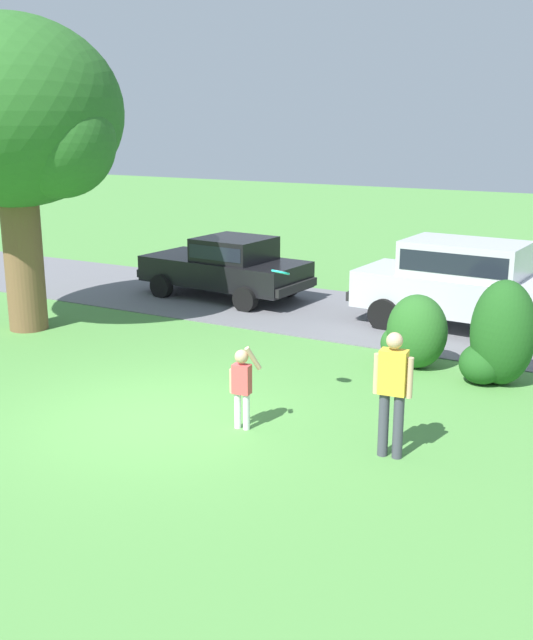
% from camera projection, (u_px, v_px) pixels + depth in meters
% --- Properties ---
extents(ground_plane, '(80.00, 80.00, 0.00)m').
position_uv_depth(ground_plane, '(153.00, 417.00, 11.63)').
color(ground_plane, '#518E42').
extents(driveway_strip, '(28.00, 4.40, 0.02)m').
position_uv_depth(driveway_strip, '(343.00, 314.00, 17.71)').
color(driveway_strip, slate).
rests_on(driveway_strip, ground).
extents(oak_tree_large, '(4.61, 4.62, 6.47)m').
position_uv_depth(oak_tree_large, '(20.00, 122.00, 15.56)').
color(oak_tree_large, brown).
rests_on(oak_tree_large, ground).
extents(shrub_near_tree, '(1.28, 1.04, 1.36)m').
position_uv_depth(shrub_near_tree, '(413.00, 334.00, 13.89)').
color(shrub_near_tree, '#286023').
rests_on(shrub_near_tree, ground).
extents(shrub_centre_left, '(1.22, 1.03, 1.83)m').
position_uv_depth(shrub_centre_left, '(499.00, 338.00, 12.89)').
color(shrub_centre_left, '#1E511C').
rests_on(shrub_centre_left, ground).
extents(parked_sedan, '(4.53, 2.35, 1.56)m').
position_uv_depth(parked_sedan, '(228.00, 265.00, 19.17)').
color(parked_sedan, black).
rests_on(parked_sedan, ground).
extents(parked_suv, '(4.80, 2.30, 1.92)m').
position_uv_depth(parked_suv, '(464.00, 280.00, 16.22)').
color(parked_suv, silver).
rests_on(parked_suv, ground).
extents(child_thrower, '(0.44, 0.29, 1.29)m').
position_uv_depth(child_thrower, '(242.00, 382.00, 11.03)').
color(child_thrower, white).
rests_on(child_thrower, ground).
extents(frisbee, '(0.29, 0.27, 0.12)m').
position_uv_depth(frisbee, '(281.00, 272.00, 11.35)').
color(frisbee, '#1EB7B2').
extents(adult_onlooker, '(0.53, 0.26, 1.74)m').
position_uv_depth(adult_onlooker, '(393.00, 388.00, 10.03)').
color(adult_onlooker, '#3F3F4C').
rests_on(adult_onlooker, ground).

